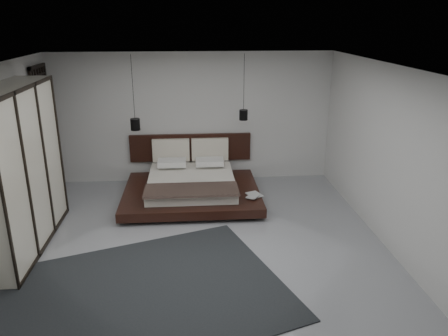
{
  "coord_description": "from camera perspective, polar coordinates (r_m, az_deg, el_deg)",
  "views": [
    {
      "loc": [
        -0.06,
        -6.29,
        3.45
      ],
      "look_at": [
        0.54,
        1.2,
        0.86
      ],
      "focal_mm": 35.0,
      "sensor_mm": 36.0,
      "label": 1
    }
  ],
  "objects": [
    {
      "name": "book_lower",
      "position": [
        8.28,
        3.29,
        -3.67
      ],
      "size": [
        0.34,
        0.38,
        0.03
      ],
      "primitive_type": "imported",
      "rotation": [
        0.0,
        0.0,
        0.4
      ],
      "color": "#99724C",
      "rests_on": "bed"
    },
    {
      "name": "lattice_screen",
      "position": [
        9.45,
        -22.28,
        4.44
      ],
      "size": [
        0.05,
        0.9,
        2.6
      ],
      "primitive_type": "cube",
      "color": "black",
      "rests_on": "floor"
    },
    {
      "name": "bed",
      "position": [
        8.79,
        -4.28,
        -2.17
      ],
      "size": [
        2.64,
        2.33,
        1.05
      ],
      "color": "black",
      "rests_on": "floor"
    },
    {
      "name": "wall_front",
      "position": [
        3.87,
        -3.09,
        -12.93
      ],
      "size": [
        6.0,
        0.0,
        6.0
      ],
      "primitive_type": "plane",
      "rotation": [
        -1.57,
        0.0,
        0.0
      ],
      "color": "silver",
      "rests_on": "floor"
    },
    {
      "name": "wall_back",
      "position": [
        9.51,
        -4.1,
        6.53
      ],
      "size": [
        6.0,
        0.0,
        6.0
      ],
      "primitive_type": "plane",
      "rotation": [
        1.57,
        0.0,
        0.0
      ],
      "color": "silver",
      "rests_on": "floor"
    },
    {
      "name": "rug",
      "position": [
        6.05,
        -11.73,
        -16.08
      ],
      "size": [
        4.59,
        3.9,
        0.02
      ],
      "primitive_type": "cube",
      "rotation": [
        0.0,
        0.0,
        0.33
      ],
      "color": "black",
      "rests_on": "floor"
    },
    {
      "name": "book_upper",
      "position": [
        8.24,
        3.19,
        -3.59
      ],
      "size": [
        0.3,
        0.32,
        0.02
      ],
      "primitive_type": "imported",
      "rotation": [
        0.0,
        0.0,
        -0.59
      ],
      "color": "#99724C",
      "rests_on": "book_lower"
    },
    {
      "name": "ceiling",
      "position": [
        6.32,
        -4.1,
        13.08
      ],
      "size": [
        6.0,
        6.0,
        0.0
      ],
      "primitive_type": "plane",
      "rotation": [
        3.14,
        0.0,
        0.0
      ],
      "color": "white",
      "rests_on": "wall_back"
    },
    {
      "name": "wardrobe",
      "position": [
        7.31,
        -25.47,
        -0.3
      ],
      "size": [
        0.61,
        2.58,
        2.53
      ],
      "color": "beige",
      "rests_on": "floor"
    },
    {
      "name": "pendant_left",
      "position": [
        8.9,
        -11.52,
        5.63
      ],
      "size": [
        0.19,
        0.19,
        1.47
      ],
      "color": "black",
      "rests_on": "ceiling"
    },
    {
      "name": "floor",
      "position": [
        7.17,
        -3.57,
        -9.77
      ],
      "size": [
        6.0,
        6.0,
        0.0
      ],
      "primitive_type": "plane",
      "color": "gray",
      "rests_on": "ground"
    },
    {
      "name": "wall_right",
      "position": [
        7.28,
        20.5,
        1.45
      ],
      "size": [
        0.0,
        6.0,
        6.0
      ],
      "primitive_type": "plane",
      "rotation": [
        1.57,
        0.0,
        -1.57
      ],
      "color": "silver",
      "rests_on": "floor"
    },
    {
      "name": "pendant_right",
      "position": [
        8.86,
        2.56,
        6.97
      ],
      "size": [
        0.17,
        0.17,
        1.31
      ],
      "color": "black",
      "rests_on": "ceiling"
    }
  ]
}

